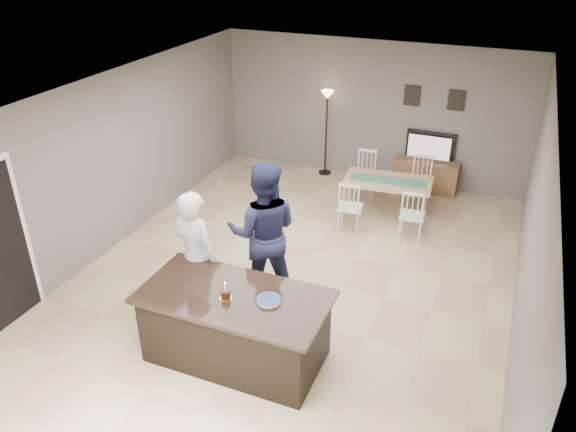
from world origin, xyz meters
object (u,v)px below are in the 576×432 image
at_px(plate_stack, 269,300).
at_px(tv_console, 426,175).
at_px(floor_lamp, 327,110).
at_px(television, 430,146).
at_px(woman, 196,256).
at_px(dining_table, 387,187).
at_px(birthday_cake, 226,294).
at_px(man, 264,233).
at_px(kitchen_island, 236,326).

bearing_deg(plate_stack, tv_console, 81.92).
distance_m(plate_stack, floor_lamp, 5.71).
xyz_separation_m(plate_stack, floor_lamp, (-1.25, 5.55, 0.41)).
distance_m(television, woman, 5.48).
bearing_deg(dining_table, plate_stack, -99.91).
bearing_deg(television, plate_stack, 82.02).
bearing_deg(floor_lamp, plate_stack, -77.30).
bearing_deg(birthday_cake, dining_table, 79.20).
distance_m(tv_console, man, 4.58).
bearing_deg(birthday_cake, floor_lamp, 97.86).
bearing_deg(birthday_cake, kitchen_island, 59.88).
distance_m(tv_console, birthday_cake, 5.83).
height_order(kitchen_island, birthday_cake, birthday_cake).
relative_size(man, plate_stack, 7.31).
xyz_separation_m(television, man, (-1.41, -4.37, 0.13)).
height_order(tv_console, birthday_cake, birthday_cake).
xyz_separation_m(birthday_cake, dining_table, (0.82, 4.29, -0.38)).
bearing_deg(woman, birthday_cake, 150.95).
xyz_separation_m(woman, plate_stack, (1.24, -0.51, 0.02)).
height_order(birthday_cake, dining_table, birthday_cake).
height_order(television, man, man).
bearing_deg(television, kitchen_island, 77.99).
height_order(kitchen_island, dining_table, kitchen_island).
xyz_separation_m(woman, dining_table, (1.59, 3.65, -0.33)).
bearing_deg(man, kitchen_island, 78.45).
bearing_deg(man, tv_console, -129.32).
distance_m(television, dining_table, 1.53).
xyz_separation_m(television, floor_lamp, (-2.04, -0.05, 0.47)).
relative_size(woman, birthday_cake, 8.00).
distance_m(tv_console, plate_stack, 5.62).
distance_m(woman, dining_table, 3.99).
height_order(woman, floor_lamp, woman).
distance_m(television, floor_lamp, 2.09).
height_order(woman, birthday_cake, woman).
xyz_separation_m(tv_console, floor_lamp, (-2.04, 0.02, 1.04)).
distance_m(man, floor_lamp, 4.38).
distance_m(woman, plate_stack, 1.34).
bearing_deg(birthday_cake, tv_console, 77.52).
xyz_separation_m(tv_console, television, (0.00, 0.07, 0.56)).
relative_size(plate_stack, floor_lamp, 0.16).
xyz_separation_m(kitchen_island, man, (-0.21, 1.27, 0.54)).
relative_size(tv_console, birthday_cake, 5.35).
bearing_deg(man, plate_stack, 95.96).
bearing_deg(woman, kitchen_island, 156.95).
relative_size(woman, plate_stack, 6.59).
bearing_deg(kitchen_island, television, 77.99).
xyz_separation_m(kitchen_island, dining_table, (0.77, 4.20, 0.12)).
relative_size(tv_console, television, 1.31).
height_order(television, plate_stack, television).
relative_size(birthday_cake, dining_table, 0.13).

